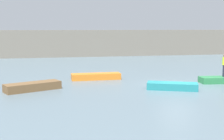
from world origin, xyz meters
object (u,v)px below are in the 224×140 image
(rowboat_orange, at_px, (96,76))
(person_hiviz_shirt, at_px, (224,64))
(rowboat_green, at_px, (224,80))
(rowboat_brown, at_px, (33,86))
(rowboat_teal, at_px, (172,86))

(rowboat_orange, distance_m, person_hiviz_shirt, 9.63)
(rowboat_green, bearing_deg, person_hiviz_shirt, -175.28)
(rowboat_brown, xyz_separation_m, rowboat_green, (13.61, 0.09, -0.04))
(rowboat_teal, relative_size, person_hiviz_shirt, 1.92)
(rowboat_orange, relative_size, rowboat_green, 1.08)
(rowboat_brown, height_order, person_hiviz_shirt, person_hiviz_shirt)
(rowboat_teal, xyz_separation_m, person_hiviz_shirt, (4.70, 1.63, 1.17))
(rowboat_brown, xyz_separation_m, rowboat_teal, (8.92, -1.54, -0.03))
(rowboat_green, height_order, person_hiviz_shirt, person_hiviz_shirt)
(rowboat_brown, xyz_separation_m, rowboat_orange, (4.66, 3.44, -0.02))
(rowboat_brown, relative_size, rowboat_orange, 0.94)
(rowboat_teal, bearing_deg, rowboat_orange, 153.51)
(rowboat_teal, height_order, rowboat_green, rowboat_teal)
(rowboat_orange, distance_m, rowboat_green, 9.56)
(rowboat_brown, relative_size, rowboat_teal, 1.10)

